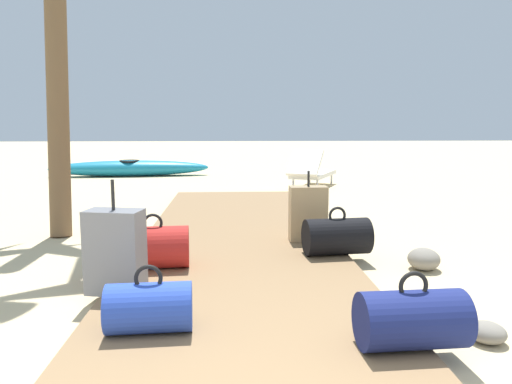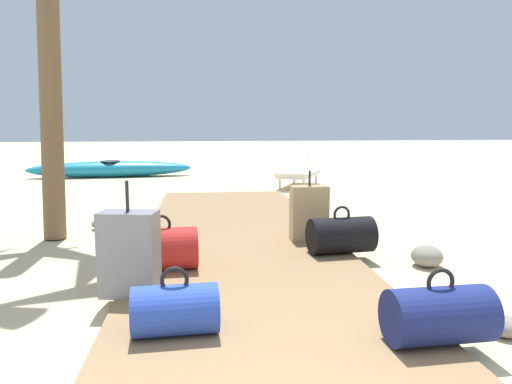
{
  "view_description": "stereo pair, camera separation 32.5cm",
  "coord_description": "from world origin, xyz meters",
  "px_view_note": "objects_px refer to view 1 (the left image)",
  "views": [
    {
      "loc": [
        -0.07,
        -1.14,
        1.29
      ],
      "look_at": [
        0.19,
        4.07,
        0.55
      ],
      "focal_mm": 34.3,
      "sensor_mm": 36.0,
      "label": 1
    },
    {
      "loc": [
        -0.4,
        -1.11,
        1.29
      ],
      "look_at": [
        0.19,
        4.07,
        0.55
      ],
      "focal_mm": 34.3,
      "sensor_mm": 36.0,
      "label": 2
    }
  ],
  "objects_px": {
    "suitcase_tan": "(308,213)",
    "duffel_bag_red": "(154,247)",
    "duffel_bag_blue": "(149,307)",
    "duffel_bag_black": "(337,236)",
    "duffel_bag_navy": "(412,319)",
    "lounge_chair": "(311,171)",
    "suitcase_grey": "(115,252)",
    "kayak": "(130,168)"
  },
  "relations": [
    {
      "from": "duffel_bag_navy",
      "to": "lounge_chair",
      "type": "bearing_deg",
      "value": 85.02
    },
    {
      "from": "suitcase_tan",
      "to": "duffel_bag_blue",
      "type": "xyz_separation_m",
      "value": [
        -1.27,
        -2.18,
        -0.13
      ]
    },
    {
      "from": "suitcase_grey",
      "to": "duffel_bag_black",
      "type": "height_order",
      "value": "suitcase_grey"
    },
    {
      "from": "duffel_bag_navy",
      "to": "kayak",
      "type": "relative_size",
      "value": 0.15
    },
    {
      "from": "duffel_bag_red",
      "to": "kayak",
      "type": "relative_size",
      "value": 0.16
    },
    {
      "from": "kayak",
      "to": "duffel_bag_black",
      "type": "bearing_deg",
      "value": -65.62
    },
    {
      "from": "duffel_bag_blue",
      "to": "suitcase_grey",
      "type": "height_order",
      "value": "suitcase_grey"
    },
    {
      "from": "suitcase_tan",
      "to": "duffel_bag_red",
      "type": "relative_size",
      "value": 1.19
    },
    {
      "from": "duffel_bag_red",
      "to": "suitcase_grey",
      "type": "bearing_deg",
      "value": -106.3
    },
    {
      "from": "duffel_bag_blue",
      "to": "duffel_bag_black",
      "type": "xyz_separation_m",
      "value": [
        1.45,
        1.62,
        0.02
      ]
    },
    {
      "from": "kayak",
      "to": "lounge_chair",
      "type": "bearing_deg",
      "value": -29.91
    },
    {
      "from": "suitcase_tan",
      "to": "duffel_bag_red",
      "type": "height_order",
      "value": "suitcase_tan"
    },
    {
      "from": "suitcase_grey",
      "to": "kayak",
      "type": "height_order",
      "value": "suitcase_grey"
    },
    {
      "from": "duffel_bag_blue",
      "to": "duffel_bag_red",
      "type": "xyz_separation_m",
      "value": [
        -0.17,
        1.28,
        0.03
      ]
    },
    {
      "from": "lounge_chair",
      "to": "duffel_bag_red",
      "type": "bearing_deg",
      "value": -111.92
    },
    {
      "from": "duffel_bag_red",
      "to": "lounge_chair",
      "type": "height_order",
      "value": "lounge_chair"
    },
    {
      "from": "duffel_bag_red",
      "to": "duffel_bag_blue",
      "type": "bearing_deg",
      "value": -82.27
    },
    {
      "from": "duffel_bag_navy",
      "to": "suitcase_grey",
      "type": "bearing_deg",
      "value": 151.74
    },
    {
      "from": "suitcase_grey",
      "to": "duffel_bag_navy",
      "type": "bearing_deg",
      "value": -28.26
    },
    {
      "from": "duffel_bag_black",
      "to": "kayak",
      "type": "xyz_separation_m",
      "value": [
        -3.44,
        7.58,
        -0.06
      ]
    },
    {
      "from": "duffel_bag_blue",
      "to": "lounge_chair",
      "type": "distance_m",
      "value": 7.18
    },
    {
      "from": "suitcase_tan",
      "to": "kayak",
      "type": "xyz_separation_m",
      "value": [
        -3.25,
        7.02,
        -0.17
      ]
    },
    {
      "from": "suitcase_tan",
      "to": "suitcase_grey",
      "type": "xyz_separation_m",
      "value": [
        -1.62,
        -1.49,
        0.02
      ]
    },
    {
      "from": "suitcase_tan",
      "to": "suitcase_grey",
      "type": "distance_m",
      "value": 2.2
    },
    {
      "from": "duffel_bag_blue",
      "to": "duffel_bag_red",
      "type": "bearing_deg",
      "value": 97.73
    },
    {
      "from": "duffel_bag_blue",
      "to": "duffel_bag_navy",
      "type": "relative_size",
      "value": 0.87
    },
    {
      "from": "duffel_bag_navy",
      "to": "duffel_bag_black",
      "type": "xyz_separation_m",
      "value": [
        0.0,
        1.9,
        0.01
      ]
    },
    {
      "from": "suitcase_grey",
      "to": "kayak",
      "type": "distance_m",
      "value": 8.67
    },
    {
      "from": "suitcase_grey",
      "to": "duffel_bag_black",
      "type": "distance_m",
      "value": 2.03
    },
    {
      "from": "duffel_bag_navy",
      "to": "kayak",
      "type": "distance_m",
      "value": 10.09
    },
    {
      "from": "suitcase_grey",
      "to": "duffel_bag_navy",
      "type": "relative_size",
      "value": 1.39
    },
    {
      "from": "duffel_bag_navy",
      "to": "kayak",
      "type": "bearing_deg",
      "value": 109.9
    },
    {
      "from": "duffel_bag_navy",
      "to": "duffel_bag_black",
      "type": "distance_m",
      "value": 1.9
    },
    {
      "from": "duffel_bag_navy",
      "to": "lounge_chair",
      "type": "distance_m",
      "value": 7.18
    },
    {
      "from": "kayak",
      "to": "suitcase_tan",
      "type": "bearing_deg",
      "value": -65.15
    },
    {
      "from": "duffel_bag_blue",
      "to": "lounge_chair",
      "type": "xyz_separation_m",
      "value": [
        2.07,
        6.87,
        0.1
      ]
    },
    {
      "from": "suitcase_tan",
      "to": "suitcase_grey",
      "type": "relative_size",
      "value": 0.88
    },
    {
      "from": "duffel_bag_navy",
      "to": "lounge_chair",
      "type": "xyz_separation_m",
      "value": [
        0.62,
        7.15,
        0.09
      ]
    },
    {
      "from": "duffel_bag_blue",
      "to": "lounge_chair",
      "type": "bearing_deg",
      "value": 73.2
    },
    {
      "from": "duffel_bag_red",
      "to": "duffel_bag_navy",
      "type": "distance_m",
      "value": 2.26
    },
    {
      "from": "duffel_bag_blue",
      "to": "duffel_bag_black",
      "type": "height_order",
      "value": "duffel_bag_black"
    },
    {
      "from": "duffel_bag_black",
      "to": "duffel_bag_red",
      "type": "bearing_deg",
      "value": -168.29
    }
  ]
}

